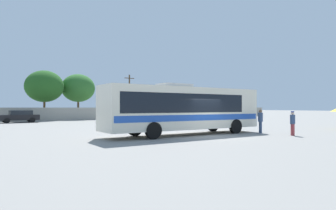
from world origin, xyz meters
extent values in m
plane|color=gray|center=(0.00, 10.00, 0.00)|extent=(300.00, 300.00, 0.00)
cube|color=#9E998C|center=(0.00, 29.51, 0.94)|extent=(80.00, 0.30, 1.88)
cube|color=silver|center=(-0.92, 1.84, 1.86)|extent=(12.00, 2.77, 2.84)
cube|color=black|center=(-1.51, 1.83, 2.20)|extent=(9.85, 2.76, 1.25)
cube|color=#2351B2|center=(-0.92, 1.84, 1.24)|extent=(11.76, 2.79, 0.40)
cube|color=#19212D|center=(5.07, 1.95, 2.37)|extent=(0.08, 2.30, 1.48)
cube|color=#2351B2|center=(5.08, 1.95, 0.78)|extent=(0.11, 2.50, 0.68)
cube|color=#B2B2B2|center=(-1.81, 1.83, 3.40)|extent=(2.23, 1.44, 0.24)
cylinder|color=black|center=(2.76, 3.14, 0.52)|extent=(1.05, 0.32, 1.04)
cylinder|color=black|center=(2.81, 0.69, 0.52)|extent=(1.05, 0.32, 1.04)
cylinder|color=black|center=(-4.23, 3.01, 0.52)|extent=(1.05, 0.32, 1.04)
cylinder|color=black|center=(-4.18, 0.56, 0.52)|extent=(1.05, 0.32, 1.04)
cylinder|color=#33476B|center=(4.68, 0.03, 0.43)|extent=(0.16, 0.16, 0.85)
cylinder|color=#33476B|center=(4.61, -0.11, 0.43)|extent=(0.16, 0.16, 0.85)
cylinder|color=#33476B|center=(4.65, -0.04, 1.19)|extent=(0.48, 0.48, 0.67)
sphere|color=brown|center=(4.65, -0.04, 1.64)|extent=(0.23, 0.23, 0.23)
cylinder|color=#99383D|center=(4.94, -2.46, 0.40)|extent=(0.15, 0.15, 0.79)
cylinder|color=#99383D|center=(4.91, -2.61, 0.40)|extent=(0.15, 0.15, 0.79)
cylinder|color=#33476B|center=(4.93, -2.54, 1.11)|extent=(0.38, 0.38, 0.63)
sphere|color=beige|center=(4.93, -2.54, 1.53)|extent=(0.21, 0.21, 0.21)
cylinder|color=navy|center=(4.93, -2.54, 1.62)|extent=(0.23, 0.23, 0.06)
cube|color=black|center=(-9.01, 26.28, 0.65)|extent=(4.70, 2.13, 0.67)
cube|color=black|center=(-8.78, 26.29, 1.26)|extent=(2.64, 1.84, 0.55)
cylinder|color=black|center=(-10.36, 25.29, 0.32)|extent=(0.65, 0.27, 0.64)
cylinder|color=black|center=(-10.49, 27.05, 0.32)|extent=(0.65, 0.27, 0.64)
cylinder|color=black|center=(-7.52, 25.50, 0.32)|extent=(0.65, 0.27, 0.64)
cylinder|color=black|center=(-7.65, 27.26, 0.32)|extent=(0.65, 0.27, 0.64)
cylinder|color=#4C3823|center=(8.84, 32.08, 3.80)|extent=(0.24, 0.24, 7.60)
cube|color=#473321|center=(8.84, 32.08, 7.00)|extent=(1.80, 0.17, 0.12)
cylinder|color=brown|center=(-4.99, 32.39, 1.56)|extent=(0.32, 0.32, 3.12)
ellipsoid|color=#23561E|center=(-4.99, 32.39, 5.08)|extent=(5.59, 5.59, 4.75)
cylinder|color=brown|center=(0.40, 33.65, 1.60)|extent=(0.32, 0.32, 3.20)
ellipsoid|color=#2D6628|center=(0.40, 33.65, 5.07)|extent=(5.34, 5.34, 4.54)
cylinder|color=brown|center=(21.49, 34.03, 1.30)|extent=(0.32, 0.32, 2.60)
ellipsoid|color=#23561E|center=(21.49, 34.03, 4.35)|extent=(5.01, 5.01, 4.26)
camera|label=1|loc=(-12.92, -14.89, 1.93)|focal=31.50mm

